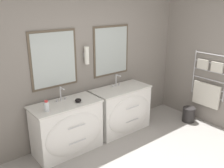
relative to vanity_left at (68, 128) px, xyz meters
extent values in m
cube|color=gray|center=(0.62, 0.35, 0.89)|extent=(5.61, 0.06, 2.60)
cube|color=brown|center=(0.00, 0.31, 1.02)|extent=(0.76, 0.02, 0.88)
cube|color=#B2BCBA|center=(0.00, 0.30, 1.02)|extent=(0.69, 0.01, 0.81)
cube|color=brown|center=(1.10, 0.31, 1.02)|extent=(0.76, 0.02, 0.88)
cube|color=#B2BCBA|center=(1.10, 0.30, 1.02)|extent=(0.69, 0.01, 0.81)
cylinder|color=white|center=(0.55, 0.26, 1.02)|extent=(0.08, 0.08, 0.29)
cube|color=silver|center=(0.55, 0.31, 1.02)|extent=(0.05, 0.02, 0.08)
cube|color=gray|center=(2.66, -0.77, 0.89)|extent=(0.06, 3.96, 2.60)
cylinder|color=silver|center=(2.59, -0.43, 0.54)|extent=(0.02, 0.02, 0.85)
cylinder|color=silver|center=(2.59, -0.75, 0.94)|extent=(0.02, 0.65, 0.02)
cylinder|color=silver|center=(2.59, -0.75, 0.78)|extent=(0.02, 0.65, 0.02)
cylinder|color=silver|center=(2.59, -0.75, 0.62)|extent=(0.02, 0.65, 0.02)
cylinder|color=silver|center=(2.59, -0.75, 0.46)|extent=(0.02, 0.65, 0.02)
cylinder|color=silver|center=(2.59, -0.75, 0.30)|extent=(0.02, 0.65, 0.02)
cylinder|color=silver|center=(2.59, -0.75, 0.14)|extent=(0.02, 0.65, 0.02)
cube|color=silver|center=(2.57, -0.75, 0.16)|extent=(0.04, 0.55, 0.45)
cube|color=silver|center=(2.57, -0.89, 0.73)|extent=(0.04, 0.22, 0.18)
cube|color=silver|center=(2.57, -0.61, 0.73)|extent=(0.04, 0.22, 0.18)
cube|color=white|center=(0.00, 0.03, -0.02)|extent=(1.03, 0.49, 0.78)
ellipsoid|color=white|center=(0.00, -0.21, -0.02)|extent=(0.95, 0.11, 0.66)
cube|color=silver|center=(0.00, 0.03, 0.39)|extent=(1.06, 0.52, 0.03)
ellipsoid|color=white|center=(0.00, 0.01, 0.37)|extent=(0.34, 0.30, 0.07)
cylinder|color=silver|center=(0.00, -0.28, 0.14)|extent=(0.28, 0.01, 0.01)
cylinder|color=silver|center=(0.00, -0.28, -0.11)|extent=(0.28, 0.01, 0.01)
cube|color=white|center=(1.10, 0.03, -0.02)|extent=(1.03, 0.49, 0.78)
ellipsoid|color=white|center=(1.10, -0.21, -0.02)|extent=(0.95, 0.11, 0.66)
cube|color=silver|center=(1.10, 0.03, 0.39)|extent=(1.06, 0.52, 0.03)
ellipsoid|color=white|center=(1.10, 0.01, 0.37)|extent=(0.34, 0.30, 0.07)
cylinder|color=silver|center=(1.10, -0.28, 0.14)|extent=(0.28, 0.01, 0.01)
cylinder|color=silver|center=(1.10, -0.28, -0.11)|extent=(0.28, 0.01, 0.01)
cylinder|color=silver|center=(0.00, 0.17, 0.51)|extent=(0.02, 0.02, 0.23)
cylinder|color=silver|center=(0.00, 0.11, 0.62)|extent=(0.02, 0.12, 0.02)
cylinder|color=silver|center=(-0.07, 0.17, 0.42)|extent=(0.03, 0.03, 0.04)
cylinder|color=silver|center=(0.07, 0.17, 0.42)|extent=(0.03, 0.03, 0.04)
cylinder|color=silver|center=(1.10, 0.17, 0.51)|extent=(0.02, 0.02, 0.23)
cylinder|color=silver|center=(1.10, 0.11, 0.62)|extent=(0.02, 0.12, 0.02)
cylinder|color=silver|center=(1.03, 0.17, 0.42)|extent=(0.03, 0.03, 0.04)
cylinder|color=silver|center=(1.17, 0.17, 0.42)|extent=(0.03, 0.03, 0.04)
cylinder|color=silver|center=(-0.33, -0.05, 0.47)|extent=(0.07, 0.07, 0.13)
cylinder|color=red|center=(-0.33, -0.05, 0.55)|extent=(0.05, 0.05, 0.02)
ellipsoid|color=black|center=(0.17, -0.05, 0.43)|extent=(0.10, 0.10, 0.06)
cylinder|color=#282626|center=(2.36, -0.56, -0.27)|extent=(0.24, 0.24, 0.28)
torus|color=#282626|center=(2.36, -0.56, -0.13)|extent=(0.25, 0.25, 0.01)
camera|label=1|loc=(-1.61, -3.10, 1.86)|focal=40.00mm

